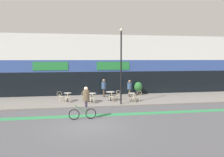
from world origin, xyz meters
TOP-DOWN VIEW (x-y plane):
  - ground_plane at (0.00, 0.00)m, footprint 120.00×120.00m
  - sidewalk_slab at (0.00, 7.25)m, footprint 40.00×5.50m
  - storefront_facade at (0.00, 11.97)m, footprint 40.00×4.06m
  - bike_lane_stripe at (0.00, 2.19)m, footprint 36.00×0.70m
  - bistro_table_0 at (-1.43, 6.94)m, footprint 0.65×0.65m
  - bistro_table_1 at (0.64, 6.27)m, footprint 0.75×0.75m
  - bistro_table_2 at (2.34, 6.77)m, footprint 0.79×0.79m
  - bistro_table_3 at (4.15, 6.15)m, footprint 0.61×0.61m
  - cafe_chair_0_near at (-1.42, 6.31)m, footprint 0.45×0.60m
  - cafe_chair_0_side at (-2.05, 6.93)m, footprint 0.60×0.45m
  - cafe_chair_1_near at (0.64, 5.64)m, footprint 0.42×0.58m
  - cafe_chair_1_side at (0.02, 6.27)m, footprint 0.58×0.41m
  - cafe_chair_2_near at (2.33, 6.15)m, footprint 0.44×0.60m
  - cafe_chair_2_side at (2.97, 6.78)m, footprint 0.60×0.45m
  - cafe_chair_3_near at (4.15, 5.52)m, footprint 0.41×0.58m
  - cafe_chair_3_side at (4.77, 6.14)m, footprint 0.59×0.44m
  - planter_pot at (5.70, 9.39)m, footprint 0.84×0.84m
  - lamp_post at (2.95, 5.02)m, footprint 0.26×0.26m
  - cyclist_0 at (-0.13, 1.37)m, footprint 1.74×0.49m
  - pedestrian_near_end at (2.00, 8.68)m, footprint 0.48×0.48m
  - pedestrian_far_end at (4.49, 8.29)m, footprint 0.43×0.43m

SIDE VIEW (x-z plane):
  - ground_plane at x=0.00m, z-range 0.00..0.00m
  - bike_lane_stripe at x=0.00m, z-range 0.00..0.01m
  - sidewalk_slab at x=0.00m, z-range 0.00..0.12m
  - bistro_table_3 at x=4.15m, z-range 0.27..0.98m
  - cafe_chair_0_near at x=-1.42m, z-range 0.19..1.09m
  - cafe_chair_0_side at x=-2.05m, z-range 0.19..1.09m
  - cafe_chair_1_near at x=0.64m, z-range 0.19..1.09m
  - cafe_chair_1_side at x=0.02m, z-range 0.19..1.09m
  - cafe_chair_2_near at x=2.33m, z-range 0.19..1.09m
  - cafe_chair_2_side at x=2.97m, z-range 0.19..1.09m
  - cafe_chair_3_near at x=4.15m, z-range 0.19..1.09m
  - cafe_chair_3_side at x=4.77m, z-range 0.19..1.09m
  - bistro_table_0 at x=-1.43m, z-range 0.28..1.03m
  - bistro_table_1 at x=0.64m, z-range 0.29..1.06m
  - bistro_table_2 at x=2.34m, z-range 0.29..1.07m
  - planter_pot at x=5.70m, z-range 0.19..1.51m
  - pedestrian_far_end at x=4.49m, z-range 0.28..1.93m
  - pedestrian_near_end at x=2.00m, z-range 0.28..2.03m
  - cyclist_0 at x=-0.13m, z-range 0.16..2.25m
  - storefront_facade at x=0.00m, z-range -0.02..6.30m
  - lamp_post at x=2.95m, z-range 0.54..6.69m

